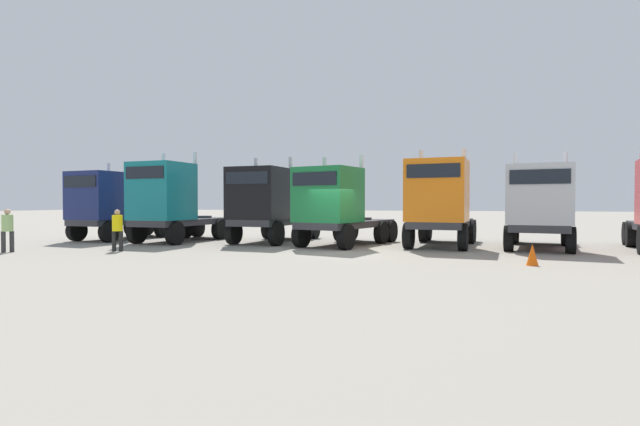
{
  "coord_description": "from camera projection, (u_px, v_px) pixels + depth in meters",
  "views": [
    {
      "loc": [
        4.64,
        -18.28,
        1.94
      ],
      "look_at": [
        -1.73,
        3.78,
        1.45
      ],
      "focal_mm": 26.79,
      "sensor_mm": 36.0,
      "label": 1
    }
  ],
  "objects": [
    {
      "name": "visitor_in_hivis",
      "position": [
        117.0,
        227.0,
        19.05
      ],
      "size": [
        0.5,
        0.5,
        1.67
      ],
      "rotation": [
        0.0,
        0.0,
        1.86
      ],
      "color": "black",
      "rests_on": "ground"
    },
    {
      "name": "traffic_cone_mid",
      "position": [
        532.0,
        255.0,
        14.73
      ],
      "size": [
        0.36,
        0.36,
        0.67
      ],
      "primitive_type": "cone",
      "color": "#F2590C",
      "rests_on": "ground"
    },
    {
      "name": "semi_truck_green",
      "position": [
        336.0,
        206.0,
        21.09
      ],
      "size": [
        3.96,
        6.35,
        4.05
      ],
      "rotation": [
        0.0,
        0.0,
        -1.84
      ],
      "color": "#333338",
      "rests_on": "ground"
    },
    {
      "name": "semi_truck_silver",
      "position": [
        539.0,
        207.0,
        19.61
      ],
      "size": [
        3.43,
        6.36,
        4.05
      ],
      "rotation": [
        0.0,
        0.0,
        -1.73
      ],
      "color": "#333338",
      "rests_on": "ground"
    },
    {
      "name": "semi_truck_navy",
      "position": [
        111.0,
        205.0,
        24.73
      ],
      "size": [
        3.26,
        6.35,
        4.09
      ],
      "rotation": [
        0.0,
        0.0,
        -1.69
      ],
      "color": "#333338",
      "rests_on": "ground"
    },
    {
      "name": "semi_truck_teal",
      "position": [
        171.0,
        202.0,
        23.2
      ],
      "size": [
        3.02,
        6.25,
        4.43
      ],
      "rotation": [
        0.0,
        0.0,
        -1.65
      ],
      "color": "#333338",
      "rests_on": "ground"
    },
    {
      "name": "semi_truck_orange",
      "position": [
        439.0,
        202.0,
        20.68
      ],
      "size": [
        3.13,
        6.31,
        4.34
      ],
      "rotation": [
        0.0,
        0.0,
        -1.67
      ],
      "color": "#333338",
      "rests_on": "ground"
    },
    {
      "name": "visitor_with_camera",
      "position": [
        7.0,
        227.0,
        18.62
      ],
      "size": [
        0.55,
        0.55,
        1.7
      ],
      "rotation": [
        0.0,
        0.0,
        2.56
      ],
      "color": "#313131",
      "rests_on": "ground"
    },
    {
      "name": "semi_truck_black",
      "position": [
        266.0,
        204.0,
        22.9
      ],
      "size": [
        2.98,
        6.17,
        4.18
      ],
      "rotation": [
        0.0,
        0.0,
        -1.65
      ],
      "color": "#333338",
      "rests_on": "ground"
    },
    {
      "name": "ground",
      "position": [
        335.0,
        252.0,
        18.89
      ],
      "size": [
        200.0,
        200.0,
        0.0
      ],
      "primitive_type": "plane",
      "color": "gray"
    }
  ]
}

